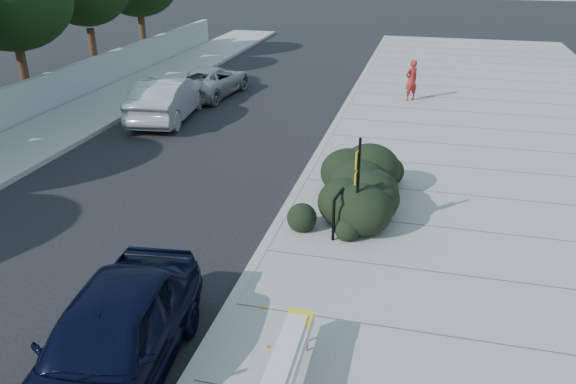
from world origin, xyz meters
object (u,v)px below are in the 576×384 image
(bench, at_px, (287,357))
(suv_silver, at_px, (211,81))
(pedestrian, at_px, (411,80))
(sign_post, at_px, (357,181))
(sedan_navy, at_px, (111,340))
(bike_rack, at_px, (338,209))
(wagon_silver, at_px, (168,98))

(bench, distance_m, suv_silver, 17.89)
(bench, height_order, pedestrian, pedestrian)
(bench, xyz_separation_m, suv_silver, (-7.49, 16.24, -0.02))
(sign_post, xyz_separation_m, sedan_navy, (-2.95, -5.29, -0.70))
(bike_rack, height_order, sedan_navy, sedan_navy)
(sign_post, height_order, suv_silver, sign_post)
(sign_post, relative_size, sedan_navy, 0.51)
(bench, relative_size, sedan_navy, 0.45)
(sedan_navy, bearing_deg, bike_rack, 57.74)
(bench, relative_size, bike_rack, 2.02)
(bench, xyz_separation_m, pedestrian, (0.95, 16.93, 0.34))
(bike_rack, height_order, wagon_silver, wagon_silver)
(suv_silver, bearing_deg, bench, 120.72)
(suv_silver, bearing_deg, wagon_silver, 91.50)
(bike_rack, xyz_separation_m, suv_silver, (-7.44, 11.43, -0.14))
(wagon_silver, distance_m, suv_silver, 3.70)
(wagon_silver, bearing_deg, pedestrian, -159.76)
(wagon_silver, relative_size, pedestrian, 2.92)
(bike_rack, relative_size, sedan_navy, 0.22)
(suv_silver, xyz_separation_m, pedestrian, (8.44, 0.69, 0.35))
(sedan_navy, distance_m, pedestrian, 17.73)
(bike_rack, height_order, suv_silver, suv_silver)
(bike_rack, xyz_separation_m, sign_post, (0.39, 0.05, 0.71))
(bench, bearing_deg, pedestrian, 86.35)
(sign_post, height_order, wagon_silver, sign_post)
(sign_post, distance_m, suv_silver, 13.84)
(sedan_navy, height_order, wagon_silver, wagon_silver)
(sign_post, relative_size, wagon_silver, 0.48)
(bench, relative_size, wagon_silver, 0.43)
(bench, xyz_separation_m, sign_post, (0.34, 4.86, 0.83))
(sign_post, height_order, sedan_navy, sign_post)
(sedan_navy, xyz_separation_m, pedestrian, (3.56, 17.36, 0.21))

